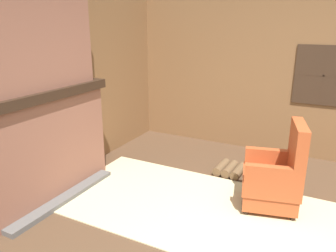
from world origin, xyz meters
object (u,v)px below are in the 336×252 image
armchair (275,178)px  firewood_stack (230,169)px  oil_lamp_vase (0,88)px  storage_case (67,76)px

armchair → firewood_stack: armchair is taller
oil_lamp_vase → storage_case: 0.95m
firewood_stack → oil_lamp_vase: bearing=-131.9°
armchair → storage_case: storage_case is taller
firewood_stack → storage_case: storage_case is taller
oil_lamp_vase → storage_case: size_ratio=0.91×
firewood_stack → oil_lamp_vase: oil_lamp_vase is taller
firewood_stack → oil_lamp_vase: 3.07m
armchair → firewood_stack: (-0.71, 0.65, -0.31)m
firewood_stack → armchair: bearing=-42.7°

